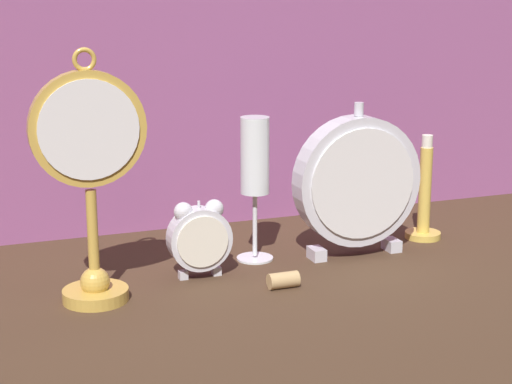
# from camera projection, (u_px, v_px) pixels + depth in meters

# --- Properties ---
(ground_plane) EXTENTS (4.00, 4.00, 0.00)m
(ground_plane) POSITION_uv_depth(u_px,v_px,m) (276.00, 286.00, 1.17)
(ground_plane) COLOR #422D1E
(fabric_backdrop_drape) EXTENTS (1.69, 0.01, 0.58)m
(fabric_backdrop_drape) POSITION_uv_depth(u_px,v_px,m) (204.00, 53.00, 1.40)
(fabric_backdrop_drape) COLOR #8E4C7F
(fabric_backdrop_drape) RESTS_ON ground_plane
(pocket_watch_on_stand) EXTENTS (0.15, 0.09, 0.33)m
(pocket_watch_on_stand) POSITION_uv_depth(u_px,v_px,m) (90.00, 178.00, 1.08)
(pocket_watch_on_stand) COLOR gold
(pocket_watch_on_stand) RESTS_ON ground_plane
(alarm_clock_twin_bell) EXTENTS (0.09, 0.03, 0.11)m
(alarm_clock_twin_bell) POSITION_uv_depth(u_px,v_px,m) (199.00, 235.00, 1.19)
(alarm_clock_twin_bell) COLOR silver
(alarm_clock_twin_bell) RESTS_ON ground_plane
(mantel_clock_silver) EXTENTS (0.20, 0.04, 0.23)m
(mantel_clock_silver) POSITION_uv_depth(u_px,v_px,m) (357.00, 182.00, 1.28)
(mantel_clock_silver) COLOR silver
(mantel_clock_silver) RESTS_ON ground_plane
(champagne_flute) EXTENTS (0.05, 0.05, 0.22)m
(champagne_flute) POSITION_uv_depth(u_px,v_px,m) (255.00, 166.00, 1.25)
(champagne_flute) COLOR silver
(champagne_flute) RESTS_ON ground_plane
(brass_candlestick) EXTENTS (0.06, 0.06, 0.17)m
(brass_candlestick) POSITION_uv_depth(u_px,v_px,m) (424.00, 203.00, 1.38)
(brass_candlestick) COLOR gold
(brass_candlestick) RESTS_ON ground_plane
(wine_cork) EXTENTS (0.04, 0.02, 0.02)m
(wine_cork) POSITION_uv_depth(u_px,v_px,m) (283.00, 280.00, 1.16)
(wine_cork) COLOR tan
(wine_cork) RESTS_ON ground_plane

